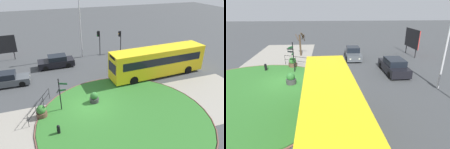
% 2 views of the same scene
% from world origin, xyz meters
% --- Properties ---
extents(ground, '(120.00, 120.00, 0.00)m').
position_xyz_m(ground, '(0.00, 0.00, 0.00)').
color(ground, '#3D3F42').
extents(sidewalk_paving, '(32.00, 7.63, 0.02)m').
position_xyz_m(sidewalk_paving, '(0.00, -2.19, 0.01)').
color(sidewalk_paving, gray).
rests_on(sidewalk_paving, ground).
extents(grass_island, '(14.25, 14.25, 0.10)m').
position_xyz_m(grass_island, '(2.35, -2.45, 0.05)').
color(grass_island, '#2D6B28').
rests_on(grass_island, ground).
extents(grass_kerb_ring, '(14.56, 14.56, 0.11)m').
position_xyz_m(grass_kerb_ring, '(2.35, -2.45, 0.06)').
color(grass_kerb_ring, brown).
rests_on(grass_kerb_ring, ground).
extents(signpost_directional, '(0.95, 0.64, 3.12)m').
position_xyz_m(signpost_directional, '(-2.44, 0.28, 1.83)').
color(signpost_directional, black).
rests_on(signpost_directional, ground).
extents(bollard_foreground, '(0.25, 0.25, 0.81)m').
position_xyz_m(bollard_foreground, '(-3.09, -2.69, 0.41)').
color(bollard_foreground, black).
rests_on(bollard_foreground, ground).
extents(railing_grass_edge, '(1.92, 3.88, 1.11)m').
position_xyz_m(railing_grass_edge, '(-4.28, 0.79, 0.72)').
color(railing_grass_edge, black).
rests_on(railing_grass_edge, ground).
extents(bus_yellow, '(11.55, 3.00, 3.30)m').
position_xyz_m(bus_yellow, '(9.10, 3.80, 1.77)').
color(bus_yellow, yellow).
rests_on(bus_yellow, ground).
extents(car_near_lane, '(4.54, 1.99, 1.51)m').
position_xyz_m(car_near_lane, '(-1.79, 10.32, 0.71)').
color(car_near_lane, black).
rests_on(car_near_lane, ground).
extents(car_far_lane, '(4.25, 1.89, 1.50)m').
position_xyz_m(car_far_lane, '(-7.18, 6.92, 0.67)').
color(car_far_lane, '#474C51').
rests_on(car_far_lane, ground).
extents(traffic_light_near, '(0.49, 0.30, 3.25)m').
position_xyz_m(traffic_light_near, '(7.95, 12.78, 2.39)').
color(traffic_light_near, black).
rests_on(traffic_light_near, ground).
extents(traffic_light_far, '(0.49, 0.28, 3.52)m').
position_xyz_m(traffic_light_far, '(4.68, 12.85, 2.59)').
color(traffic_light_far, black).
rests_on(traffic_light_far, ground).
extents(lamppost_tall, '(0.32, 0.32, 9.29)m').
position_xyz_m(lamppost_tall, '(2.09, 12.76, 4.94)').
color(lamppost_tall, '#B7B7BC').
rests_on(lamppost_tall, ground).
extents(billboard_left, '(3.59, 0.33, 3.50)m').
position_xyz_m(billboard_left, '(-8.34, 14.89, 2.22)').
color(billboard_left, black).
rests_on(billboard_left, ground).
extents(planter_near_signpost, '(0.84, 0.84, 1.10)m').
position_xyz_m(planter_near_signpost, '(0.56, 0.52, 0.50)').
color(planter_near_signpost, '#383838').
rests_on(planter_near_signpost, ground).
extents(planter_kerbside, '(0.89, 0.89, 1.12)m').
position_xyz_m(planter_kerbside, '(-4.18, -0.11, 0.51)').
color(planter_kerbside, brown).
rests_on(planter_kerbside, ground).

